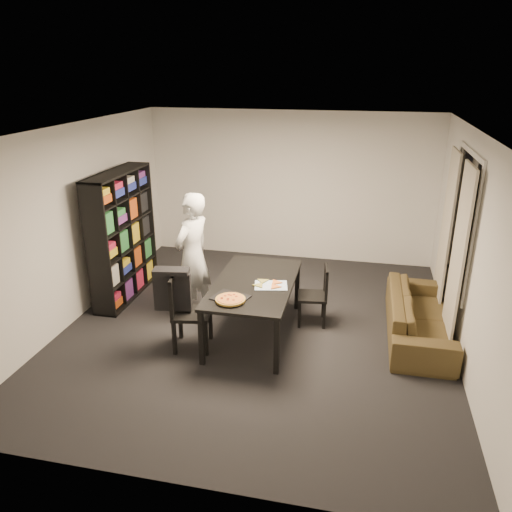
% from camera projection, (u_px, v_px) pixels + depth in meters
% --- Properties ---
extents(room, '(5.01, 5.51, 2.61)m').
position_uv_depth(room, '(257.00, 236.00, 6.22)').
color(room, black).
rests_on(room, ground).
extents(window_pane, '(0.02, 1.40, 1.60)m').
position_uv_depth(window_pane, '(462.00, 219.00, 6.20)').
color(window_pane, black).
rests_on(window_pane, room).
extents(window_frame, '(0.03, 1.52, 1.72)m').
position_uv_depth(window_frame, '(462.00, 219.00, 6.20)').
color(window_frame, white).
rests_on(window_frame, room).
extents(curtain_left, '(0.03, 0.70, 2.25)m').
position_uv_depth(curtain_left, '(457.00, 260.00, 5.87)').
color(curtain_left, '#BDB7A2').
rests_on(curtain_left, room).
extents(curtain_right, '(0.03, 0.70, 2.25)m').
position_uv_depth(curtain_right, '(446.00, 233.00, 6.81)').
color(curtain_right, '#BDB7A2').
rests_on(curtain_right, room).
extents(bookshelf, '(0.35, 1.50, 1.90)m').
position_uv_depth(bookshelf, '(122.00, 236.00, 7.32)').
color(bookshelf, black).
rests_on(bookshelf, room).
extents(dining_table, '(0.98, 1.76, 0.74)m').
position_uv_depth(dining_table, '(254.00, 287.00, 6.31)').
color(dining_table, black).
rests_on(dining_table, room).
extents(chair_left, '(0.51, 0.51, 0.97)m').
position_uv_depth(chair_left, '(184.00, 307.00, 6.06)').
color(chair_left, black).
rests_on(chair_left, room).
extents(chair_right, '(0.43, 0.43, 0.82)m').
position_uv_depth(chair_right, '(318.00, 291.00, 6.66)').
color(chair_right, black).
rests_on(chair_right, room).
extents(draped_jacket, '(0.46, 0.25, 0.53)m').
position_uv_depth(draped_jacket, '(172.00, 288.00, 5.98)').
color(draped_jacket, black).
rests_on(draped_jacket, chair_left).
extents(person, '(0.61, 0.74, 1.75)m').
position_uv_depth(person, '(193.00, 256.00, 6.75)').
color(person, silver).
rests_on(person, room).
extents(baking_tray, '(0.48, 0.42, 0.01)m').
position_uv_depth(baking_tray, '(231.00, 297.00, 5.86)').
color(baking_tray, black).
rests_on(baking_tray, dining_table).
extents(pepperoni_pizza, '(0.35, 0.35, 0.03)m').
position_uv_depth(pepperoni_pizza, '(230.00, 299.00, 5.77)').
color(pepperoni_pizza, '#AD8432').
rests_on(pepperoni_pizza, dining_table).
extents(kitchen_towel, '(0.45, 0.37, 0.01)m').
position_uv_depth(kitchen_towel, '(271.00, 285.00, 6.18)').
color(kitchen_towel, silver).
rests_on(kitchen_towel, dining_table).
extents(pizza_slices, '(0.38, 0.32, 0.01)m').
position_uv_depth(pizza_slices, '(268.00, 284.00, 6.21)').
color(pizza_slices, '#CA833F').
rests_on(pizza_slices, dining_table).
extents(sofa, '(0.76, 1.94, 0.57)m').
position_uv_depth(sofa, '(419.00, 316.00, 6.40)').
color(sofa, '#3D3618').
rests_on(sofa, room).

